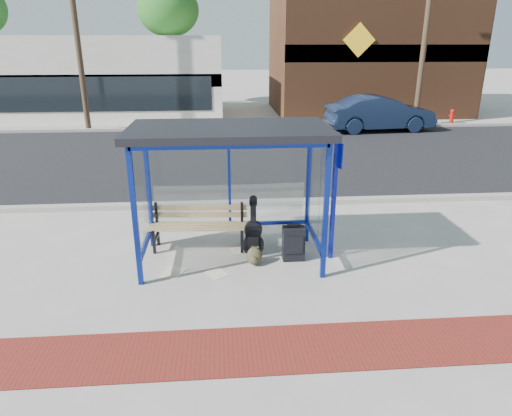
{
  "coord_description": "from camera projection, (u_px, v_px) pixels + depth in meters",
  "views": [
    {
      "loc": [
        -0.15,
        -7.45,
        3.72
      ],
      "look_at": [
        0.46,
        0.2,
        0.92
      ],
      "focal_mm": 32.0,
      "sensor_mm": 36.0,
      "label": 1
    }
  ],
  "objects": [
    {
      "name": "bench",
      "position": [
        199.0,
        223.0,
        8.61
      ],
      "size": [
        1.86,
        0.56,
        0.87
      ],
      "rotation": [
        0.0,
        0.0,
        -0.07
      ],
      "color": "black",
      "rests_on": "ground"
    },
    {
      "name": "newspaper_b",
      "position": [
        217.0,
        273.0,
        7.77
      ],
      "size": [
        0.44,
        0.46,
        0.01
      ],
      "primitive_type": "cube",
      "rotation": [
        0.0,
        0.0,
        -0.99
      ],
      "color": "white",
      "rests_on": "ground"
    },
    {
      "name": "curb_near",
      "position": [
        228.0,
        204.0,
        10.96
      ],
      "size": [
        60.0,
        0.25,
        0.12
      ],
      "primitive_type": "cube",
      "color": "gray",
      "rests_on": "ground"
    },
    {
      "name": "storefront_brown",
      "position": [
        366.0,
        52.0,
        25.07
      ],
      "size": [
        10.0,
        7.08,
        6.4
      ],
      "color": "#59331E",
      "rests_on": "ground"
    },
    {
      "name": "fire_hydrant",
      "position": [
        452.0,
        116.0,
        21.87
      ],
      "size": [
        0.31,
        0.21,
        0.7
      ],
      "rotation": [
        0.0,
        0.0,
        -0.22
      ],
      "color": "red",
      "rests_on": "ground"
    },
    {
      "name": "newspaper_c",
      "position": [
        242.0,
        250.0,
        8.65
      ],
      "size": [
        0.47,
        0.41,
        0.01
      ],
      "primitive_type": "cube",
      "rotation": [
        0.0,
        0.0,
        0.28
      ],
      "color": "white",
      "rests_on": "ground"
    },
    {
      "name": "parked_car",
      "position": [
        380.0,
        113.0,
        20.0
      ],
      "size": [
        4.78,
        2.01,
        1.53
      ],
      "primitive_type": "imported",
      "rotation": [
        0.0,
        0.0,
        1.65
      ],
      "color": "#16233F",
      "rests_on": "ground"
    },
    {
      "name": "tree_mid",
      "position": [
        168.0,
        11.0,
        26.77
      ],
      "size": [
        3.6,
        3.6,
        7.03
      ],
      "color": "#4C3826",
      "rests_on": "ground"
    },
    {
      "name": "utility_pole_west",
      "position": [
        76.0,
        32.0,
        18.96
      ],
      "size": [
        1.6,
        0.24,
        8.0
      ],
      "color": "#4C3826",
      "rests_on": "ground"
    },
    {
      "name": "sign_post",
      "position": [
        335.0,
        190.0,
        7.91
      ],
      "size": [
        0.12,
        0.29,
        2.3
      ],
      "rotation": [
        0.0,
        0.0,
        0.19
      ],
      "color": "#0E179B",
      "rests_on": "ground"
    },
    {
      "name": "utility_pole_east",
      "position": [
        426.0,
        32.0,
        20.07
      ],
      "size": [
        1.6,
        0.24,
        8.0
      ],
      "color": "#4C3826",
      "rests_on": "ground"
    },
    {
      "name": "backpack",
      "position": [
        254.0,
        256.0,
        8.04
      ],
      "size": [
        0.31,
        0.29,
        0.32
      ],
      "rotation": [
        0.0,
        0.0,
        -0.22
      ],
      "color": "#32301C",
      "rests_on": "ground"
    },
    {
      "name": "storefront_white",
      "position": [
        48.0,
        77.0,
        23.75
      ],
      "size": [
        18.0,
        6.04,
        4.0
      ],
      "color": "silver",
      "rests_on": "ground"
    },
    {
      "name": "tree_right",
      "position": [
        424.0,
        12.0,
        27.92
      ],
      "size": [
        3.6,
        3.6,
        7.03
      ],
      "color": "#4C3826",
      "rests_on": "ground"
    },
    {
      "name": "suitcase",
      "position": [
        293.0,
        243.0,
        8.18
      ],
      "size": [
        0.39,
        0.26,
        0.68
      ],
      "rotation": [
        0.0,
        0.0,
        -0.01
      ],
      "color": "black",
      "rests_on": "ground"
    },
    {
      "name": "brick_paver_strip",
      "position": [
        238.0,
        351.0,
        5.82
      ],
      "size": [
        60.0,
        1.0,
        0.01
      ],
      "primitive_type": "cube",
      "color": "maroon",
      "rests_on": "ground"
    },
    {
      "name": "far_sidewalk",
      "position": [
        223.0,
        123.0,
        22.31
      ],
      "size": [
        60.0,
        4.0,
        0.01
      ],
      "primitive_type": "cube",
      "color": "#B2ADA0",
      "rests_on": "ground"
    },
    {
      "name": "curb_far",
      "position": [
        223.0,
        128.0,
        20.51
      ],
      "size": [
        60.0,
        0.25,
        0.12
      ],
      "primitive_type": "cube",
      "color": "gray",
      "rests_on": "ground"
    },
    {
      "name": "guitar_bag",
      "position": [
        253.0,
        235.0,
        8.34
      ],
      "size": [
        0.4,
        0.16,
        1.08
      ],
      "rotation": [
        0.0,
        0.0,
        -0.12
      ],
      "color": "black",
      "rests_on": "ground"
    },
    {
      "name": "newspaper_a",
      "position": [
        173.0,
        272.0,
        7.81
      ],
      "size": [
        0.46,
        0.51,
        0.01
      ],
      "primitive_type": "cube",
      "rotation": [
        0.0,
        0.0,
        1.17
      ],
      "color": "white",
      "rests_on": "ground"
    },
    {
      "name": "ground",
      "position": [
        232.0,
        260.0,
        8.26
      ],
      "size": [
        120.0,
        120.0,
        0.0
      ],
      "primitive_type": "plane",
      "color": "#B2ADA0",
      "rests_on": "ground"
    },
    {
      "name": "bus_shelter",
      "position": [
        229.0,
        147.0,
        7.62
      ],
      "size": [
        3.3,
        1.8,
        2.42
      ],
      "color": "navy",
      "rests_on": "ground"
    },
    {
      "name": "street_asphalt",
      "position": [
        225.0,
        156.0,
        15.75
      ],
      "size": [
        60.0,
        10.0,
        0.0
      ],
      "primitive_type": "cube",
      "color": "black",
      "rests_on": "ground"
    }
  ]
}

